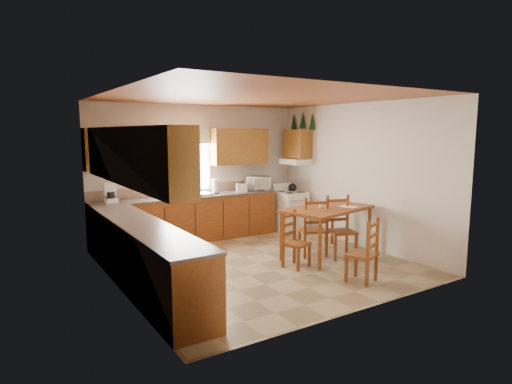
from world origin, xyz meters
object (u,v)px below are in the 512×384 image
microwave (258,183)px  chair_far_left (296,240)px  chair_near_left (362,250)px  chair_far_right (342,228)px  stove (291,212)px  dining_table (327,232)px  chair_near_right (313,226)px

microwave → chair_far_left: (-0.81, -2.41, -0.62)m
chair_near_left → chair_far_left: bearing=-89.9°
chair_far_left → chair_far_right: chair_far_right is taller
stove → chair_far_right: bearing=-101.9°
chair_near_left → chair_far_left: 1.11m
stove → chair_far_left: 2.54m
dining_table → chair_near_left: 1.34m
dining_table → chair_far_right: size_ratio=1.52×
stove → chair_near_left: size_ratio=0.91×
microwave → chair_far_right: bearing=-62.5°
microwave → chair_near_right: (-0.16, -2.04, -0.54)m
chair_far_left → chair_near_right: bearing=12.1°
stove → chair_far_left: bearing=-124.0°
stove → chair_far_right: (-0.48, -2.08, 0.11)m
chair_far_right → chair_far_left: bearing=-161.8°
stove → chair_near_right: chair_near_right is taller
chair_near_right → chair_far_right: size_ratio=1.00×
stove → microwave: size_ratio=1.76×
dining_table → chair_near_right: (-0.19, 0.15, 0.10)m
stove → microwave: (-0.65, 0.32, 0.64)m
dining_table → chair_near_right: 0.26m
chair_far_left → chair_far_right: (0.98, 0.00, 0.08)m
stove → dining_table: bearing=-107.4°
chair_far_left → chair_far_right: bearing=-17.6°
dining_table → chair_near_left: size_ratio=1.73×
microwave → chair_far_right: (0.17, -2.41, -0.54)m
stove → dining_table: dining_table is taller
microwave → chair_near_left: bearing=-73.6°
dining_table → stove: bearing=58.8°
chair_near_left → chair_near_right: (0.26, 1.41, 0.06)m
microwave → dining_table: (0.03, -2.19, -0.63)m
chair_near_left → stove: bearing=-129.1°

